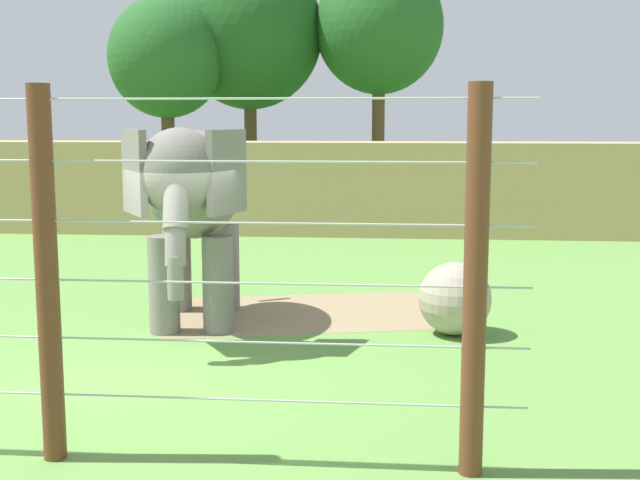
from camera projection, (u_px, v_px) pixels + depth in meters
name	position (u px, v px, depth m)	size (l,w,h in m)	color
ground_plane	(141.00, 369.00, 10.71)	(120.00, 120.00, 0.00)	#609342
dirt_patch	(303.00, 312.00, 13.84)	(4.51, 2.82, 0.01)	#937F5B
embankment_wall	(279.00, 188.00, 23.34)	(36.00, 1.80, 2.56)	tan
elephant	(192.00, 195.00, 12.71)	(1.92, 4.15, 3.09)	gray
enrichment_ball	(455.00, 299.00, 12.37)	(1.09, 1.09, 1.09)	tan
cable_fence	(44.00, 275.00, 7.67)	(8.89, 0.21, 3.52)	brown
tree_far_left	(379.00, 28.00, 28.42)	(4.38, 4.38, 8.62)	brown
tree_left_of_centre	(249.00, 32.00, 28.87)	(5.09, 5.09, 8.86)	brown
tree_behind_wall	(166.00, 58.00, 27.40)	(3.81, 3.81, 7.21)	brown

